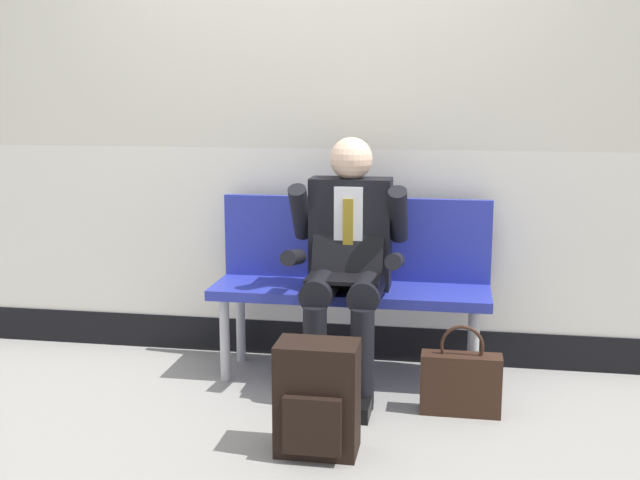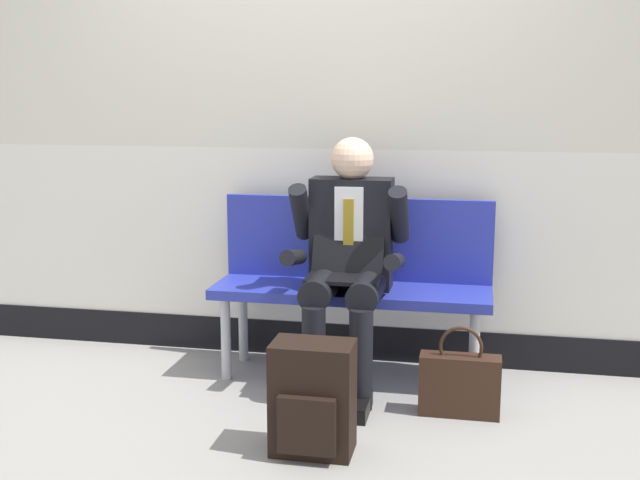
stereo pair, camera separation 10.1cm
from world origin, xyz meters
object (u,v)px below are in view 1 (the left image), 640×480
(person_seated, at_px, (347,258))
(bench_with_person, at_px, (352,272))
(backpack, at_px, (317,399))
(handbag, at_px, (461,382))

(person_seated, bearing_deg, bench_with_person, 90.00)
(bench_with_person, height_order, person_seated, person_seated)
(bench_with_person, relative_size, person_seated, 1.14)
(backpack, bearing_deg, bench_with_person, 89.12)
(person_seated, relative_size, handbag, 2.94)
(handbag, bearing_deg, backpack, -138.78)
(handbag, bearing_deg, bench_with_person, 140.96)
(person_seated, xyz_separation_m, handbag, (0.56, -0.25, -0.50))
(person_seated, distance_m, backpack, 0.87)
(person_seated, height_order, handbag, person_seated)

